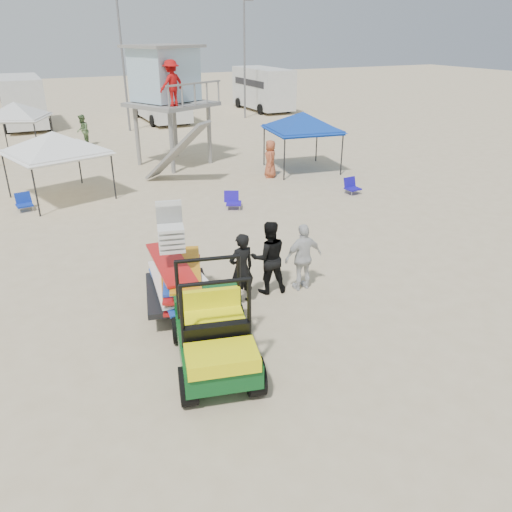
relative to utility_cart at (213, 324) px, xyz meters
name	(u,v)px	position (x,y,z in m)	size (l,w,h in m)	color
ground	(302,383)	(1.28, -1.22, -0.97)	(140.00, 140.00, 0.00)	beige
utility_cart	(213,324)	(0.00, 0.00, 0.00)	(1.96, 2.98, 2.08)	#0B491B
surf_trailer	(176,274)	(0.01, 2.34, 0.00)	(1.84, 2.73, 2.37)	black
man_left	(241,269)	(1.52, 2.04, -0.07)	(0.66, 0.43, 1.80)	black
man_mid	(269,257)	(2.37, 2.29, -0.03)	(0.91, 0.71, 1.88)	black
man_right	(303,257)	(3.22, 2.04, -0.10)	(1.02, 0.43, 1.75)	silver
lifeguard_tower	(167,79)	(4.16, 16.12, 2.99)	(4.41, 4.41, 5.32)	gray
canopy_blue	(303,115)	(9.25, 12.28, 1.56)	(3.31, 3.31, 3.08)	black
canopy_white_a	(53,135)	(-1.39, 12.64, 1.48)	(3.92, 3.92, 3.00)	black
canopy_white_c	(14,105)	(-2.38, 21.70, 1.56)	(3.59, 3.59, 3.08)	black
beach_chair_a	(24,202)	(-2.82, 11.76, -0.66)	(0.61, 0.65, 0.64)	#0F2DA8
beach_chair_b	(351,186)	(9.19, 8.19, -0.66)	(0.58, 0.62, 0.64)	#190FA6
beach_chair_c	(233,200)	(4.14, 8.61, -0.66)	(0.71, 0.78, 0.64)	#2210B4
rv_mid_left	(22,100)	(-1.72, 30.28, 0.83)	(2.65, 6.50, 3.25)	silver
rv_mid_right	(160,95)	(7.28, 28.78, 0.83)	(2.64, 7.00, 3.25)	silver
rv_far_right	(263,87)	(16.28, 30.28, 0.83)	(2.64, 6.60, 3.25)	silver
light_pole_left	(123,66)	(4.28, 25.78, 3.03)	(0.14, 0.14, 8.00)	slate
light_pole_right	(245,61)	(13.28, 27.28, 3.03)	(0.14, 0.14, 8.00)	slate
distant_beachgoers	(159,134)	(4.50, 19.49, -0.13)	(8.98, 16.68, 1.74)	#A2D44F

